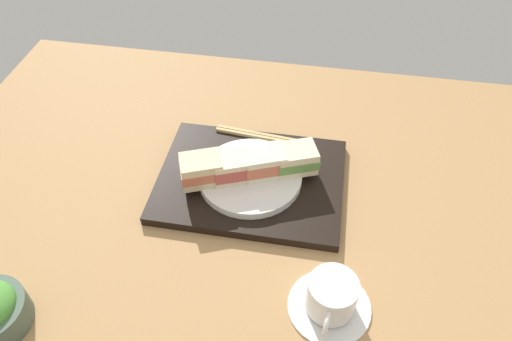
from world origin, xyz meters
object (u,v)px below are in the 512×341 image
object	(u,v)px
sandwich_inner_far	(234,167)
sandwich_farmost	(201,170)
chopsticks_pair	(258,135)
sandwich_inner_near	(265,162)
coffee_cup	(331,298)
sandwich_plate	(249,176)
sandwich_nearmost	(296,159)

from	to	relation	value
sandwich_inner_far	sandwich_farmost	size ratio (longest dim) A/B	1.00
sandwich_inner_far	chopsticks_pair	bearing A→B (deg)	-100.19
sandwich_inner_near	sandwich_farmost	world-z (taller)	sandwich_farmost
coffee_cup	chopsticks_pair	bearing A→B (deg)	-63.96
sandwich_inner_far	sandwich_farmost	bearing A→B (deg)	19.67
sandwich_plate	sandwich_inner_near	distance (cm)	4.76
sandwich_plate	coffee_cup	distance (cm)	30.73
sandwich_plate	sandwich_inner_near	bearing A→B (deg)	-160.33
coffee_cup	sandwich_inner_far	bearing A→B (deg)	-48.48
sandwich_inner_near	sandwich_inner_far	world-z (taller)	sandwich_inner_near
sandwich_nearmost	sandwich_inner_far	world-z (taller)	same
sandwich_plate	sandwich_inner_near	size ratio (longest dim) A/B	2.09
coffee_cup	sandwich_inner_near	bearing A→B (deg)	-59.79
chopsticks_pair	coffee_cup	world-z (taller)	coffee_cup
sandwich_inner_near	sandwich_farmost	distance (cm)	12.67
sandwich_plate	sandwich_inner_far	xyz separation A→B (cm)	(2.98, 1.07, 3.39)
sandwich_inner_near	sandwich_farmost	bearing A→B (deg)	19.67
sandwich_nearmost	sandwich_inner_near	size ratio (longest dim) A/B	0.99
sandwich_inner_far	sandwich_nearmost	bearing A→B (deg)	-160.33
sandwich_plate	chopsticks_pair	xyz separation A→B (cm)	(0.45, -13.05, -0.46)
sandwich_inner_far	sandwich_farmost	world-z (taller)	sandwich_farmost
sandwich_inner_near	chopsticks_pair	distance (cm)	13.09
sandwich_inner_near	sandwich_farmost	xyz separation A→B (cm)	(11.93, 4.27, 0.08)
coffee_cup	sandwich_nearmost	bearing A→B (deg)	-71.99
sandwich_plate	sandwich_nearmost	world-z (taller)	sandwich_nearmost
sandwich_plate	chopsticks_pair	distance (cm)	13.06
sandwich_inner_near	sandwich_inner_far	distance (cm)	6.34
sandwich_inner_near	coffee_cup	xyz separation A→B (cm)	(-15.09, 25.91, -3.11)
sandwich_nearmost	sandwich_farmost	xyz separation A→B (cm)	(17.90, 6.40, 0.19)
sandwich_inner_near	coffee_cup	distance (cm)	30.15
sandwich_nearmost	sandwich_farmost	bearing A→B (deg)	19.67
sandwich_plate	sandwich_farmost	distance (cm)	10.17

